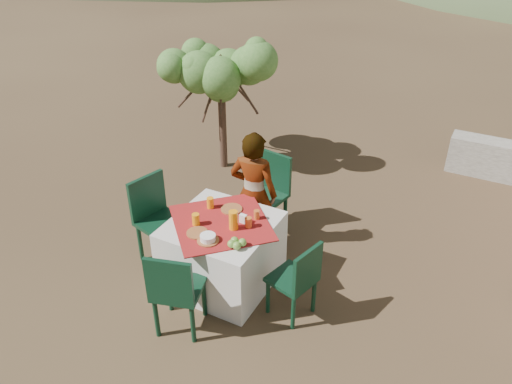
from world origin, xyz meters
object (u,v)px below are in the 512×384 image
table (223,252)px  chair_far (268,190)px  chair_near (175,290)px  shrub_tree (226,78)px  chair_left (156,215)px  juice_pitcher (233,220)px  chair_right (298,278)px  person (254,194)px

table → chair_far: 1.12m
chair_near → shrub_tree: shrub_tree is taller
chair_left → juice_pitcher: size_ratio=4.98×
table → chair_right: 0.92m
person → shrub_tree: size_ratio=0.85×
person → juice_pitcher: 0.73m
table → chair_right: size_ratio=1.51×
chair_near → person: bearing=-106.5°
chair_far → shrub_tree: size_ratio=0.57×
person → juice_pitcher: size_ratio=7.40×
table → chair_right: chair_right is taller
chair_near → juice_pitcher: size_ratio=4.71×
table → person: (0.02, 0.67, 0.36)m
chair_near → chair_left: (-0.87, 0.86, 0.03)m
chair_right → person: person is taller
chair_near → person: person is taller
chair_far → chair_left: chair_left is taller
shrub_tree → juice_pitcher: (1.47, -2.35, -0.52)m
chair_far → person: person is taller
table → chair_far: chair_far is taller
chair_right → table: bearing=-81.9°
chair_right → juice_pitcher: (-0.74, 0.08, 0.38)m
person → shrub_tree: 2.20m
chair_right → shrub_tree: 3.40m
shrub_tree → juice_pitcher: shrub_tree is taller
chair_near → chair_left: 1.22m
chair_far → juice_pitcher: size_ratio=4.97×
chair_far → shrub_tree: shrub_tree is taller
chair_right → juice_pitcher: 0.84m
shrub_tree → juice_pitcher: 2.82m
person → juice_pitcher: person is taller
chair_far → juice_pitcher: bearing=-71.7°
chair_left → table: bearing=-78.0°
chair_left → person: bearing=-40.2°
table → chair_left: chair_left is taller
chair_near → juice_pitcher: (0.16, 0.79, 0.34)m
person → chair_right: bearing=130.5°
chair_left → chair_right: bearing=-80.6°
chair_far → chair_near: size_ratio=1.05×
table → juice_pitcher: size_ratio=6.48×
shrub_tree → juice_pitcher: size_ratio=8.71×
chair_near → shrub_tree: (-1.31, 3.14, 0.86)m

